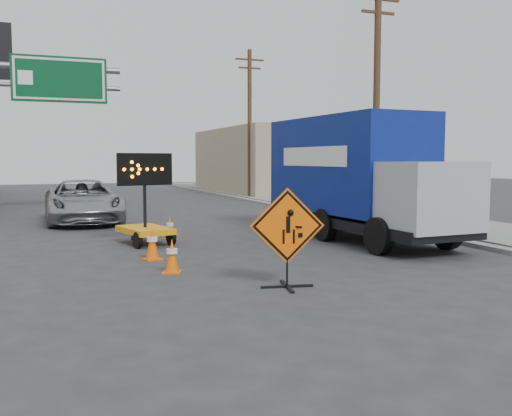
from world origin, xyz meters
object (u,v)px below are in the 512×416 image
pickup_truck (83,201)px  box_truck (357,184)px  construction_sign (287,235)px  arrow_board (145,224)px

pickup_truck → box_truck: bearing=-46.2°
construction_sign → pickup_truck: 13.32m
construction_sign → pickup_truck: construction_sign is taller
arrow_board → pickup_truck: arrow_board is taller
construction_sign → arrow_board: 6.68m
construction_sign → arrow_board: bearing=115.3°
construction_sign → pickup_truck: bearing=113.9°
pickup_truck → construction_sign: bearing=-78.0°
arrow_board → box_truck: size_ratio=0.33×
construction_sign → arrow_board: size_ratio=0.73×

